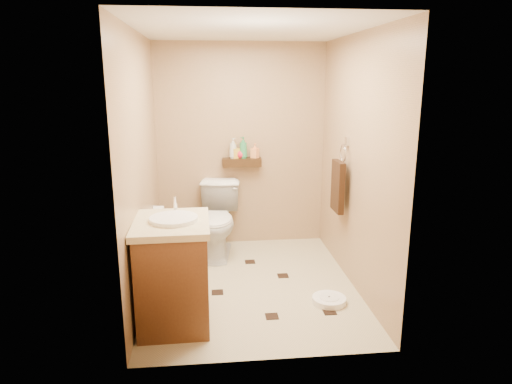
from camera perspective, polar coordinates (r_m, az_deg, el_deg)
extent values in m
plane|color=#C9B893|center=(4.61, -0.59, -11.49)|extent=(2.50, 2.50, 0.00)
cube|color=#A27D5C|center=(5.47, -1.87, 5.73)|extent=(2.00, 0.04, 2.40)
cube|color=#A27D5C|center=(3.03, 1.60, -1.08)|extent=(2.00, 0.04, 2.40)
cube|color=#A27D5C|center=(4.26, -14.15, 2.95)|extent=(0.04, 2.50, 2.40)
cube|color=#A27D5C|center=(4.44, 12.34, 3.48)|extent=(0.04, 2.50, 2.40)
cube|color=silver|center=(4.18, -0.67, 19.67)|extent=(2.00, 2.50, 0.02)
cube|color=#39250F|center=(5.42, -1.79, 3.73)|extent=(0.46, 0.14, 0.10)
cube|color=black|center=(4.47, -4.84, -12.38)|extent=(0.11, 0.11, 0.01)
cube|color=black|center=(4.80, 3.39, -10.40)|extent=(0.11, 0.11, 0.01)
cube|color=black|center=(4.06, 2.00, -15.27)|extent=(0.11, 0.11, 0.01)
cube|color=black|center=(5.08, -8.28, -9.12)|extent=(0.11, 0.11, 0.01)
cube|color=black|center=(4.17, 9.17, -14.56)|extent=(0.11, 0.11, 0.01)
cube|color=black|center=(5.13, -0.76, -8.72)|extent=(0.11, 0.11, 0.01)
imported|color=white|center=(5.22, -4.79, -3.58)|extent=(0.56, 0.86, 0.83)
cube|color=brown|center=(3.86, -10.25, -10.23)|extent=(0.57, 0.69, 0.83)
cube|color=beige|center=(3.70, -10.55, -3.96)|extent=(0.61, 0.74, 0.05)
cylinder|color=white|center=(3.69, -10.24, -3.48)|extent=(0.38, 0.38, 0.05)
cylinder|color=silver|center=(3.90, -10.04, -1.47)|extent=(0.03, 0.03, 0.13)
cylinder|color=white|center=(4.31, 9.11, -13.20)|extent=(0.39, 0.39, 0.06)
cylinder|color=white|center=(4.30, 9.13, -12.84)|extent=(0.18, 0.18, 0.01)
cylinder|color=#185E62|center=(5.54, -9.21, -6.53)|extent=(0.11, 0.11, 0.12)
cylinder|color=white|center=(5.47, -9.30, -4.42)|extent=(0.02, 0.02, 0.33)
sphere|color=white|center=(5.43, -9.37, -2.86)|extent=(0.08, 0.08, 0.08)
cube|color=silver|center=(4.65, 11.32, 6.24)|extent=(0.03, 0.06, 0.08)
torus|color=silver|center=(4.65, 10.84, 4.78)|extent=(0.02, 0.19, 0.19)
cube|color=#382010|center=(4.71, 10.19, 0.69)|extent=(0.06, 0.30, 0.52)
cylinder|color=white|center=(5.02, -12.07, -2.33)|extent=(0.11, 0.11, 0.11)
cylinder|color=silver|center=(5.01, -12.56, -1.68)|extent=(0.04, 0.02, 0.02)
imported|color=beige|center=(5.38, -2.89, 5.49)|extent=(0.13, 0.13, 0.24)
imported|color=gold|center=(5.39, -2.62, 5.17)|extent=(0.11, 0.11, 0.18)
imported|color=red|center=(5.40, -1.94, 4.94)|extent=(0.13, 0.13, 0.13)
imported|color=#2C854C|center=(5.39, -1.61, 5.58)|extent=(0.14, 0.14, 0.25)
imported|color=#FC9754|center=(5.41, -0.15, 5.19)|extent=(0.11, 0.11, 0.17)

